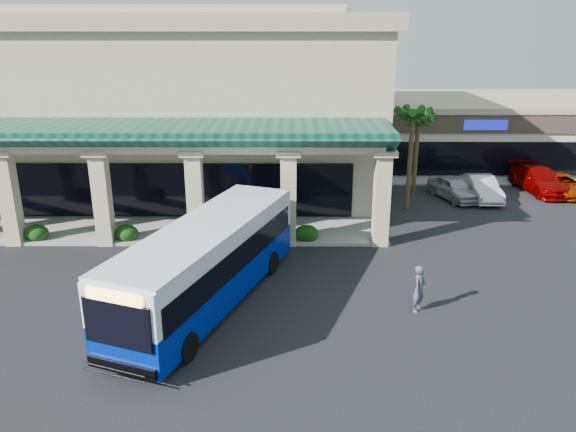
{
  "coord_description": "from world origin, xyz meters",
  "views": [
    {
      "loc": [
        1.59,
        -20.67,
        10.3
      ],
      "look_at": [
        1.49,
        3.08,
        2.2
      ],
      "focal_mm": 35.0,
      "sensor_mm": 36.0,
      "label": 1
    }
  ],
  "objects_px": {
    "pedestrian": "(419,289)",
    "car_gray": "(562,184)",
    "car_white": "(481,188)",
    "car_red": "(540,180)",
    "car_silver": "(454,188)",
    "transit_bus": "(208,265)"
  },
  "relations": [
    {
      "from": "pedestrian",
      "to": "car_red",
      "type": "bearing_deg",
      "value": 0.84
    },
    {
      "from": "car_white",
      "to": "car_red",
      "type": "height_order",
      "value": "car_red"
    },
    {
      "from": "transit_bus",
      "to": "car_red",
      "type": "distance_m",
      "value": 24.82
    },
    {
      "from": "car_silver",
      "to": "car_red",
      "type": "relative_size",
      "value": 0.76
    },
    {
      "from": "car_silver",
      "to": "car_red",
      "type": "bearing_deg",
      "value": -3.13
    },
    {
      "from": "car_white",
      "to": "car_red",
      "type": "bearing_deg",
      "value": 21.22
    },
    {
      "from": "transit_bus",
      "to": "car_silver",
      "type": "distance_m",
      "value": 19.24
    },
    {
      "from": "pedestrian",
      "to": "car_gray",
      "type": "height_order",
      "value": "pedestrian"
    },
    {
      "from": "car_silver",
      "to": "car_gray",
      "type": "bearing_deg",
      "value": -9.92
    },
    {
      "from": "pedestrian",
      "to": "car_white",
      "type": "height_order",
      "value": "pedestrian"
    },
    {
      "from": "pedestrian",
      "to": "car_white",
      "type": "xyz_separation_m",
      "value": [
        7.01,
        14.44,
        -0.19
      ]
    },
    {
      "from": "transit_bus",
      "to": "pedestrian",
      "type": "distance_m",
      "value": 8.05
    },
    {
      "from": "car_gray",
      "to": "car_red",
      "type": "bearing_deg",
      "value": 148.27
    },
    {
      "from": "pedestrian",
      "to": "car_red",
      "type": "distance_m",
      "value": 19.73
    },
    {
      "from": "car_white",
      "to": "car_gray",
      "type": "relative_size",
      "value": 0.95
    },
    {
      "from": "pedestrian",
      "to": "car_gray",
      "type": "bearing_deg",
      "value": -2.88
    },
    {
      "from": "car_silver",
      "to": "car_gray",
      "type": "relative_size",
      "value": 0.89
    },
    {
      "from": "pedestrian",
      "to": "car_gray",
      "type": "relative_size",
      "value": 0.4
    },
    {
      "from": "car_white",
      "to": "car_gray",
      "type": "height_order",
      "value": "car_white"
    },
    {
      "from": "transit_bus",
      "to": "car_gray",
      "type": "relative_size",
      "value": 2.52
    },
    {
      "from": "car_silver",
      "to": "car_red",
      "type": "xyz_separation_m",
      "value": [
        6.03,
        1.67,
        0.09
      ]
    },
    {
      "from": "car_white",
      "to": "car_red",
      "type": "relative_size",
      "value": 0.81
    }
  ]
}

